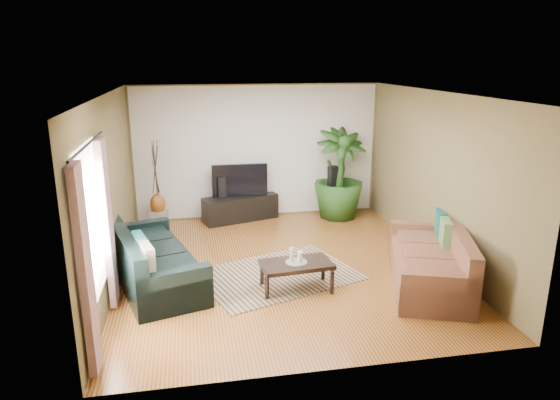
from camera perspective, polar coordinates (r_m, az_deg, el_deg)
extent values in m
plane|color=#9E6B28|center=(7.97, 0.26, -7.66)|extent=(5.50, 5.50, 0.00)
plane|color=white|center=(7.32, 0.29, 12.08)|extent=(5.50, 5.50, 0.00)
plane|color=brown|center=(10.19, -2.60, 5.52)|extent=(5.00, 0.00, 5.00)
plane|color=brown|center=(4.99, 6.16, -5.89)|extent=(5.00, 0.00, 5.00)
plane|color=brown|center=(7.50, -18.85, 0.84)|extent=(0.00, 5.50, 5.50)
plane|color=brown|center=(8.35, 17.40, 2.46)|extent=(0.00, 5.50, 5.50)
plane|color=white|center=(10.18, -2.59, 5.51)|extent=(4.90, 0.00, 4.90)
plane|color=white|center=(5.97, -20.78, -2.64)|extent=(0.00, 1.80, 1.80)
cube|color=gray|center=(5.35, -21.33, -7.69)|extent=(0.08, 0.35, 2.20)
cube|color=gray|center=(6.74, -19.09, -2.63)|extent=(0.08, 0.35, 2.20)
cylinder|color=black|center=(5.75, -21.17, 5.92)|extent=(0.03, 1.90, 0.03)
cube|color=black|center=(7.55, -14.20, -6.09)|extent=(1.62, 2.51, 0.85)
cube|color=brown|center=(7.57, 16.67, -6.21)|extent=(1.64, 2.37, 0.85)
cube|color=tan|center=(7.69, -0.26, -8.54)|extent=(2.69, 2.28, 0.01)
cube|color=black|center=(7.18, 1.87, -8.65)|extent=(1.05, 0.64, 0.41)
cylinder|color=gray|center=(7.10, 1.89, -7.10)|extent=(0.31, 0.31, 0.01)
cylinder|color=beige|center=(7.07, 1.37, -6.25)|extent=(0.06, 0.06, 0.20)
cylinder|color=beige|center=(7.04, 2.28, -6.57)|extent=(0.06, 0.06, 0.15)
cylinder|color=beige|center=(7.14, 2.34, -6.35)|extent=(0.06, 0.06, 0.13)
cube|color=black|center=(10.16, -4.54, -0.92)|extent=(1.58, 0.88, 0.50)
cube|color=black|center=(10.01, -4.62, 2.26)|extent=(1.11, 0.06, 0.66)
cube|color=black|center=(10.07, -6.75, 0.12)|extent=(0.21, 0.23, 0.93)
cube|color=black|center=(10.42, 6.09, 1.01)|extent=(0.21, 0.23, 1.05)
imported|color=#1D4416|center=(10.21, 6.77, 2.96)|extent=(1.18, 1.18, 1.83)
cylinder|color=black|center=(10.42, 6.62, -1.24)|extent=(0.34, 0.34, 0.26)
cube|color=gray|center=(10.03, -13.69, -2.13)|extent=(0.38, 0.38, 0.32)
ellipsoid|color=#97511B|center=(9.94, -13.80, -0.46)|extent=(0.29, 0.29, 0.41)
cube|color=brown|center=(8.40, -15.90, -5.33)|extent=(0.53, 0.53, 0.47)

